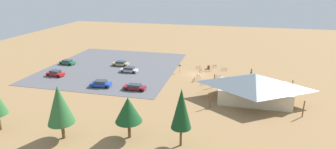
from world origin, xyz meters
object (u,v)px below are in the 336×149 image
at_px(bicycle_black_edge_south, 211,82).
at_px(visitor_crossing_yard, 251,72).
at_px(bicycle_blue_yard_center, 198,67).
at_px(bicycle_teal_by_bin, 224,69).
at_px(bicycle_red_yard_right, 203,84).
at_px(car_blue_near_entry, 101,84).
at_px(bicycle_red_edge_north, 198,76).
at_px(bicycle_purple_near_porch, 215,79).
at_px(bicycle_teal_yard_front, 201,71).
at_px(trash_bin, 209,67).
at_px(pine_far_west, 128,110).
at_px(bicycle_green_near_sign, 194,80).
at_px(pine_midwest, 181,109).
at_px(car_maroon_second_row, 135,87).
at_px(pine_west, 59,105).
at_px(car_silver_end_stall, 129,70).
at_px(car_green_aisle_side, 67,62).
at_px(lot_sign, 180,67).
at_px(bicycle_silver_trailside, 214,66).
at_px(car_tan_by_curb, 121,63).
at_px(car_red_back_corner, 55,73).
at_px(bicycle_yellow_yard_left, 208,70).
at_px(bicycle_orange_lone_east, 218,77).
at_px(bike_pavilion, 254,85).
at_px(bicycle_white_lone_west, 209,67).

relative_size(bicycle_black_edge_south, visitor_crossing_yard, 0.76).
distance_m(bicycle_blue_yard_center, bicycle_teal_by_bin, 6.65).
relative_size(bicycle_black_edge_south, bicycle_red_yard_right, 1.12).
relative_size(bicycle_red_yard_right, car_blue_near_entry, 0.28).
xyz_separation_m(bicycle_red_edge_north, bicycle_purple_near_porch, (-4.04, 1.04, -0.03)).
bearing_deg(bicycle_teal_yard_front, trash_bin, -119.79).
height_order(car_blue_near_entry, visitor_crossing_yard, visitor_crossing_yard).
height_order(pine_far_west, bicycle_green_near_sign, pine_far_west).
distance_m(pine_midwest, car_maroon_second_row, 22.98).
bearing_deg(pine_west, bicycle_teal_yard_front, -113.88).
height_order(pine_far_west, bicycle_blue_yard_center, pine_far_west).
height_order(bicycle_purple_near_porch, bicycle_green_near_sign, bicycle_green_near_sign).
relative_size(pine_far_west, bicycle_red_edge_north, 4.74).
relative_size(car_silver_end_stall, car_green_aisle_side, 1.01).
bearing_deg(trash_bin, lot_sign, 35.03).
relative_size(bicycle_purple_near_porch, bicycle_silver_trailside, 1.35).
height_order(car_blue_near_entry, car_tan_by_curb, car_blue_near_entry).
distance_m(lot_sign, car_red_back_corner, 30.29).
bearing_deg(car_maroon_second_row, bicycle_teal_by_bin, -134.88).
relative_size(bicycle_blue_yard_center, bicycle_teal_by_bin, 1.04).
bearing_deg(bicycle_silver_trailside, car_silver_end_stall, 23.96).
relative_size(bicycle_yellow_yard_left, bicycle_orange_lone_east, 1.01).
xyz_separation_m(bicycle_teal_by_bin, car_maroon_second_row, (17.81, 17.88, 0.33)).
xyz_separation_m(bicycle_silver_trailside, visitor_crossing_yard, (-9.20, 4.59, 0.64)).
relative_size(bicycle_green_near_sign, bicycle_teal_by_bin, 1.04).
distance_m(bike_pavilion, lot_sign, 21.58).
bearing_deg(bicycle_purple_near_porch, bicycle_blue_yard_center, -59.33).
relative_size(trash_bin, bicycle_orange_lone_east, 0.53).
xyz_separation_m(trash_bin, bicycle_green_near_sign, (2.36, 10.43, -0.07)).
distance_m(bicycle_black_edge_south, bicycle_silver_trailside, 12.52).
distance_m(pine_far_west, bicycle_black_edge_south, 27.37).
distance_m(car_green_aisle_side, car_blue_near_entry, 21.48).
bearing_deg(bike_pavilion, car_blue_near_entry, 0.66).
distance_m(lot_sign, car_silver_end_stall, 12.75).
height_order(bicycle_silver_trailside, bicycle_teal_by_bin, bicycle_teal_by_bin).
bearing_deg(lot_sign, bicycle_orange_lone_east, 168.93).
bearing_deg(trash_bin, car_tan_by_curb, 6.41).
distance_m(trash_bin, car_silver_end_stall, 20.60).
bearing_deg(car_tan_by_curb, bicycle_orange_lone_east, 171.36).
height_order(car_silver_end_stall, car_tan_by_curb, car_silver_end_stall).
height_order(trash_bin, car_silver_end_stall, car_silver_end_stall).
bearing_deg(bicycle_yellow_yard_left, bicycle_teal_yard_front, 29.54).
distance_m(bicycle_white_lone_west, bicycle_black_edge_south, 11.60).
bearing_deg(bicycle_black_edge_south, car_maroon_second_row, 26.35).
bearing_deg(car_tan_by_curb, bicycle_red_edge_north, 167.29).
bearing_deg(bicycle_white_lone_west, visitor_crossing_yard, 161.65).
xyz_separation_m(bicycle_black_edge_south, car_red_back_corner, (37.10, 3.63, 0.40)).
bearing_deg(pine_midwest, car_tan_by_curb, -55.52).
xyz_separation_m(pine_midwest, bicycle_red_yard_right, (-0.33, -24.28, -5.29)).
bearing_deg(car_silver_end_stall, car_maroon_second_row, 116.54).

